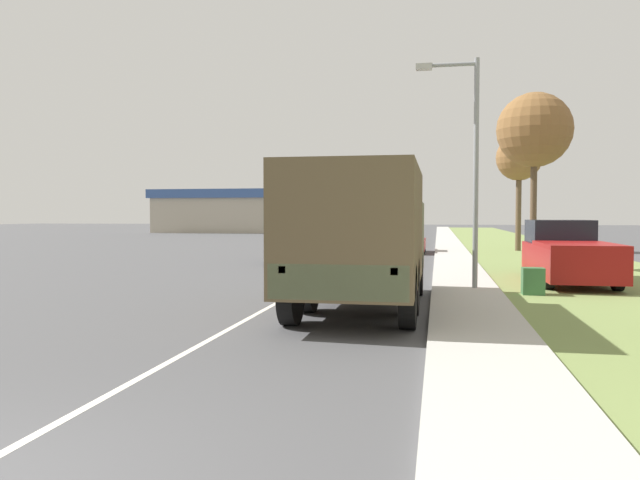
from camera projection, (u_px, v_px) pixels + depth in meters
name	position (u px, v px, depth m)	size (l,w,h in m)	color
ground_plane	(383.00, 245.00, 43.54)	(180.00, 180.00, 0.00)	#4C4C4F
lane_centre_stripe	(383.00, 245.00, 43.54)	(0.12, 120.00, 0.00)	silver
sidewalk_right	(449.00, 244.00, 42.70)	(1.80, 120.00, 0.12)	beige
grass_strip_right	(516.00, 246.00, 41.88)	(7.00, 120.00, 0.02)	olive
military_truck	(362.00, 233.00, 13.67)	(2.50, 7.46, 3.06)	#545B3D
car_nearest_ahead	(301.00, 246.00, 27.36)	(1.86, 4.09, 1.60)	black
car_second_ahead	(409.00, 241.00, 34.34)	(1.82, 4.34, 1.38)	maroon
car_third_ahead	(363.00, 235.00, 44.54)	(1.79, 4.08, 1.42)	black
car_fourth_ahead	(374.00, 232.00, 51.96)	(1.88, 4.86, 1.43)	black
pickup_truck	(567.00, 253.00, 19.29)	(2.03, 5.73, 1.91)	maroon
lamp_post	(467.00, 150.00, 16.80)	(1.69, 0.24, 6.18)	gray
tree_mid_right	(534.00, 131.00, 23.95)	(2.87, 2.87, 6.77)	brown
tree_far_right	(519.00, 159.00, 35.81)	(2.61, 2.61, 6.65)	brown
utility_box	(533.00, 281.00, 16.22)	(0.55, 0.45, 0.70)	#3D7042
building_distant	(247.00, 211.00, 75.88)	(20.34, 12.63, 5.02)	#B2A893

